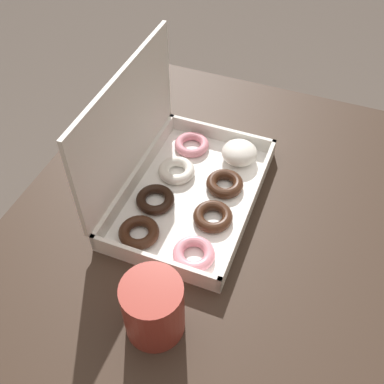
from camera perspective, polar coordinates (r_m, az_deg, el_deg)
name	(u,v)px	position (r m, az deg, el deg)	size (l,w,h in m)	color
ground_plane	(200,370)	(1.49, 0.98, -21.69)	(8.00, 8.00, 0.00)	#564C44
dining_table	(203,260)	(0.94, 1.47, -8.64)	(0.90, 0.70, 0.75)	#38281E
donut_box	(179,174)	(0.84, -1.67, 2.24)	(0.35, 0.24, 0.25)	white
coffee_mug	(151,307)	(0.67, -5.28, -14.29)	(0.09, 0.09, 0.11)	#A3382D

